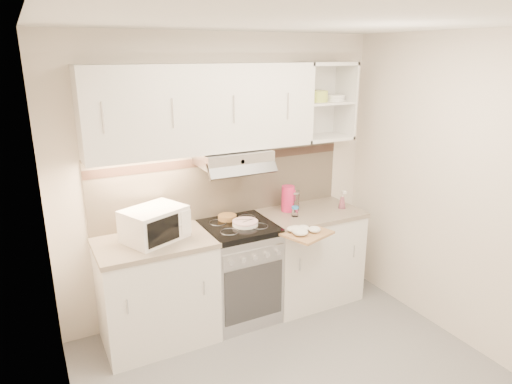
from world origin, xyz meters
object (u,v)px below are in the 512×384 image
Objects in this scene: glass_jar at (294,201)px; spray_bottle at (342,201)px; electric_range at (239,271)px; watering_can at (161,234)px; microwave at (154,224)px; pink_pitcher at (288,199)px; cutting_board at (306,233)px; plate_stack at (245,223)px.

glass_jar is 1.00× the size of spray_bottle.
electric_range is 0.89m from watering_can.
microwave reaches higher than watering_can.
watering_can is 1.29m from pink_pitcher.
spray_bottle is 0.50× the size of cutting_board.
spray_bottle is (1.07, -0.07, 0.52)m from electric_range.
cutting_board is at bearing -87.34° from pink_pitcher.
pink_pitcher is 0.52m from cutting_board.
cutting_board is (-0.12, -0.48, -0.15)m from pink_pitcher.
electric_range is 0.47m from plate_stack.
electric_range is 4.80× the size of glass_jar.
watering_can reaches higher than plate_stack.
glass_jar is (0.63, 0.09, 0.54)m from electric_range.
microwave reaches higher than plate_stack.
watering_can reaches higher than cutting_board.
pink_pitcher is at bearing -177.90° from spray_bottle.
pink_pitcher reaches higher than spray_bottle.
cutting_board is at bearing -11.04° from watering_can.
microwave is 1.25m from cutting_board.
glass_jar and spray_bottle have the same top height.
glass_jar is at bearing 51.50° from cutting_board.
electric_range is at bearing -162.23° from spray_bottle.
watering_can is 1.36× the size of spray_bottle.
electric_range is 3.53× the size of watering_can.
watering_can is at bearing -176.87° from plate_stack.
watering_can is 0.68× the size of cutting_board.
cutting_board is at bearing -39.64° from electric_range.
electric_range is 0.72m from cutting_board.
spray_bottle is at bearing -3.50° from electric_range.
cutting_board is (-0.18, -0.47, -0.12)m from glass_jar.
pink_pitcher is at bearing 11.57° from watering_can.
watering_can reaches higher than electric_range.
spray_bottle reaches higher than plate_stack.
microwave is 2.31× the size of pink_pitcher.
microwave reaches higher than electric_range.
cutting_board is at bearing -39.27° from plate_stack.
electric_range is at bearing -152.97° from pink_pitcher.
microwave is 2.19× the size of watering_can.
watering_can reaches higher than glass_jar.
pink_pitcher is 0.07m from glass_jar.
plate_stack is at bearing -147.73° from pink_pitcher.
glass_jar reaches higher than cutting_board.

